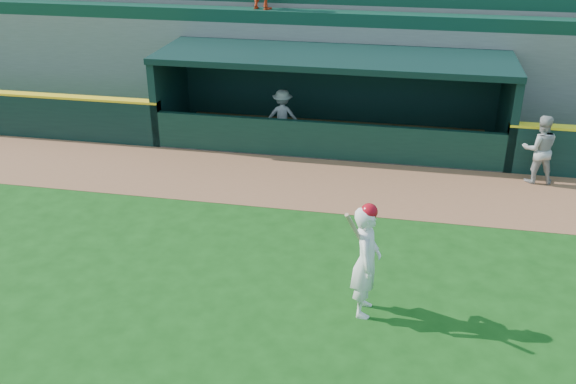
# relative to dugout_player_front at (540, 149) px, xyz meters

# --- Properties ---
(ground) EXTENTS (120.00, 120.00, 0.00)m
(ground) POSITION_rel_dugout_player_front_xyz_m (-5.18, -6.02, -0.84)
(ground) COLOR #124210
(ground) RESTS_ON ground
(warning_track) EXTENTS (40.00, 3.00, 0.01)m
(warning_track) POSITION_rel_dugout_player_front_xyz_m (-5.18, -1.12, -0.83)
(warning_track) COLOR brown
(warning_track) RESTS_ON ground
(dugout_player_front) EXTENTS (0.86, 0.69, 1.67)m
(dugout_player_front) POSITION_rel_dugout_player_front_xyz_m (0.00, 0.00, 0.00)
(dugout_player_front) COLOR #A1A29D
(dugout_player_front) RESTS_ON ground
(dugout_player_inside) EXTENTS (0.99, 0.61, 1.48)m
(dugout_player_inside) POSITION_rel_dugout_player_front_xyz_m (-6.50, 1.51, -0.10)
(dugout_player_inside) COLOR #ADACA7
(dugout_player_inside) RESTS_ON ground
(dugout) EXTENTS (9.40, 2.80, 2.46)m
(dugout) POSITION_rel_dugout_player_front_xyz_m (-5.18, 1.98, 0.52)
(dugout) COLOR slate
(dugout) RESTS_ON ground
(stands) EXTENTS (34.50, 6.30, 7.56)m
(stands) POSITION_rel_dugout_player_front_xyz_m (-5.17, 6.55, 1.57)
(stands) COLOR slate
(stands) RESTS_ON ground
(batter_at_plate) EXTENTS (0.58, 0.80, 2.01)m
(batter_at_plate) POSITION_rel_dugout_player_front_xyz_m (-3.58, -6.04, 0.16)
(batter_at_plate) COLOR white
(batter_at_plate) RESTS_ON ground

